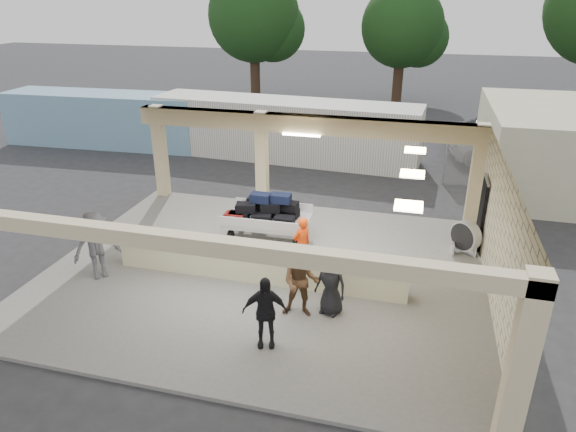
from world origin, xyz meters
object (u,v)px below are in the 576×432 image
(container_blue, at_px, (105,119))
(luggage_cart, at_px, (265,215))
(baggage_counter, at_px, (258,264))
(baggage_handler, at_px, (302,244))
(passenger_b, at_px, (265,312))
(car_dark, at_px, (500,136))
(drum_fan, at_px, (465,236))
(container_white, at_px, (284,130))
(car_white_b, at_px, (563,142))
(car_white_a, at_px, (512,145))
(passenger_d, at_px, (331,283))
(passenger_a, at_px, (301,282))
(passenger_c, at_px, (96,245))

(container_blue, bearing_deg, luggage_cart, -40.66)
(baggage_counter, height_order, baggage_handler, baggage_handler)
(passenger_b, height_order, car_dark, passenger_b)
(baggage_counter, relative_size, drum_fan, 7.93)
(container_white, bearing_deg, car_white_b, 18.23)
(baggage_counter, distance_m, car_dark, 16.84)
(passenger_b, bearing_deg, container_white, 88.57)
(car_white_a, bearing_deg, passenger_d, 146.92)
(passenger_a, bearing_deg, luggage_cart, 113.20)
(baggage_counter, distance_m, baggage_handler, 1.33)
(passenger_b, xyz_separation_m, car_dark, (6.73, 17.61, -0.15))
(passenger_a, bearing_deg, car_white_a, 61.01)
(luggage_cart, relative_size, drum_fan, 2.54)
(car_white_b, height_order, container_white, container_white)
(passenger_c, distance_m, car_white_b, 21.51)
(drum_fan, xyz_separation_m, passenger_b, (-4.49, -5.70, 0.30))
(passenger_c, distance_m, container_white, 12.51)
(baggage_handler, bearing_deg, car_white_a, -167.87)
(luggage_cart, bearing_deg, car_white_a, 50.87)
(passenger_d, xyz_separation_m, car_white_a, (5.91, 14.53, -0.12))
(container_white, bearing_deg, luggage_cart, -74.79)
(baggage_handler, relative_size, passenger_a, 0.88)
(luggage_cart, distance_m, car_dark, 14.98)
(passenger_a, bearing_deg, passenger_d, 17.76)
(car_white_a, distance_m, container_white, 10.64)
(drum_fan, relative_size, passenger_d, 0.64)
(luggage_cart, relative_size, passenger_c, 1.36)
(container_blue, bearing_deg, car_dark, 7.78)
(container_blue, bearing_deg, passenger_b, -49.94)
(baggage_handler, bearing_deg, container_blue, -88.08)
(car_dark, relative_size, container_white, 0.38)
(luggage_cart, bearing_deg, passenger_a, -62.78)
(baggage_counter, bearing_deg, drum_fan, 29.04)
(drum_fan, bearing_deg, passenger_d, -85.17)
(drum_fan, bearing_deg, car_white_b, 110.44)
(baggage_counter, xyz_separation_m, passenger_a, (1.49, -1.33, 0.43))
(passenger_d, relative_size, car_white_a, 0.29)
(drum_fan, xyz_separation_m, container_white, (-7.82, 8.34, 0.71))
(passenger_b, height_order, car_white_b, passenger_b)
(passenger_a, height_order, car_dark, passenger_a)
(baggage_counter, height_order, passenger_a, passenger_a)
(passenger_a, height_order, car_white_a, passenger_a)
(baggage_counter, xyz_separation_m, passenger_d, (2.18, -1.04, 0.32))
(passenger_c, height_order, container_white, container_white)
(baggage_handler, bearing_deg, car_dark, -164.11)
(passenger_d, height_order, car_white_a, passenger_d)
(drum_fan, bearing_deg, container_blue, -161.74)
(luggage_cart, distance_m, car_white_b, 16.47)
(car_white_b, bearing_deg, passenger_c, 162.93)
(luggage_cart, distance_m, passenger_d, 4.46)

